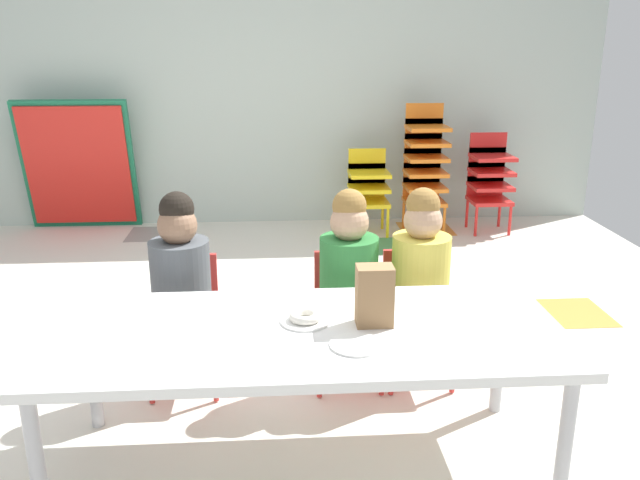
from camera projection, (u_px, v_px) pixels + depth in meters
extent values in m
cube|color=silver|center=(260.00, 361.00, 3.30)|extent=(5.76, 5.28, 0.02)
cube|color=#478C51|center=(381.00, 246.00, 5.07)|extent=(0.43, 0.43, 0.00)
cube|color=#336BB2|center=(494.00, 315.00, 3.82)|extent=(0.43, 0.43, 0.00)
cube|color=orange|center=(425.00, 229.00, 5.53)|extent=(0.43, 0.43, 0.00)
cube|color=orange|center=(569.00, 313.00, 3.85)|extent=(0.43, 0.43, 0.00)
cube|color=gray|center=(155.00, 234.00, 5.38)|extent=(0.43, 0.43, 0.00)
cube|color=#B2C1B7|center=(262.00, 71.00, 5.44)|extent=(5.76, 0.10, 2.55)
cube|color=white|center=(303.00, 334.00, 2.32)|extent=(1.85, 0.77, 0.04)
cylinder|color=#B2B2B7|center=(37.00, 469.00, 2.04)|extent=(0.05, 0.05, 0.53)
cylinder|color=#B2B2B7|center=(565.00, 447.00, 2.15)|extent=(0.05, 0.05, 0.53)
cylinder|color=#B2B2B7|center=(92.00, 368.00, 2.66)|extent=(0.05, 0.05, 0.53)
cylinder|color=#B2B2B7|center=(499.00, 355.00, 2.77)|extent=(0.05, 0.05, 0.53)
cube|color=red|center=(184.00, 328.00, 2.94)|extent=(0.32, 0.30, 0.03)
cube|color=red|center=(186.00, 285.00, 3.04)|extent=(0.29, 0.02, 0.30)
cylinder|color=#4C5156|center=(181.00, 282.00, 2.87)|extent=(0.30, 0.30, 0.38)
sphere|color=#8C664C|center=(177.00, 225.00, 2.80)|extent=(0.17, 0.17, 0.17)
sphere|color=black|center=(177.00, 209.00, 2.79)|extent=(0.15, 0.15, 0.15)
cylinder|color=red|center=(150.00, 374.00, 2.85)|extent=(0.02, 0.02, 0.28)
cylinder|color=red|center=(215.00, 371.00, 2.87)|extent=(0.02, 0.02, 0.28)
cylinder|color=red|center=(160.00, 347.00, 3.10)|extent=(0.02, 0.02, 0.28)
cylinder|color=red|center=(219.00, 345.00, 3.12)|extent=(0.02, 0.02, 0.28)
cube|color=red|center=(348.00, 324.00, 2.99)|extent=(0.32, 0.30, 0.03)
cube|color=red|center=(345.00, 281.00, 3.09)|extent=(0.29, 0.02, 0.30)
cylinder|color=#2D7A38|center=(349.00, 278.00, 2.92)|extent=(0.28, 0.28, 0.38)
sphere|color=tan|center=(349.00, 222.00, 2.84)|extent=(0.17, 0.17, 0.17)
sphere|color=olive|center=(349.00, 206.00, 2.84)|extent=(0.15, 0.15, 0.15)
cylinder|color=red|center=(319.00, 368.00, 2.90)|extent=(0.02, 0.02, 0.28)
cylinder|color=red|center=(382.00, 366.00, 2.92)|extent=(0.02, 0.02, 0.28)
cylinder|color=red|center=(316.00, 342.00, 3.15)|extent=(0.02, 0.02, 0.28)
cylinder|color=red|center=(374.00, 340.00, 3.16)|extent=(0.02, 0.02, 0.28)
cube|color=red|center=(418.00, 322.00, 3.01)|extent=(0.32, 0.30, 0.03)
cube|color=red|center=(413.00, 279.00, 3.11)|extent=(0.29, 0.02, 0.30)
cylinder|color=#D8C64C|center=(420.00, 277.00, 2.94)|extent=(0.28, 0.28, 0.38)
sphere|color=tan|center=(423.00, 221.00, 2.87)|extent=(0.17, 0.17, 0.17)
sphere|color=olive|center=(423.00, 205.00, 2.86)|extent=(0.15, 0.15, 0.15)
cylinder|color=red|center=(392.00, 366.00, 2.92)|extent=(0.02, 0.02, 0.28)
cylinder|color=red|center=(454.00, 363.00, 2.94)|extent=(0.02, 0.02, 0.28)
cylinder|color=red|center=(382.00, 340.00, 3.17)|extent=(0.02, 0.02, 0.28)
cylinder|color=red|center=(440.00, 338.00, 3.19)|extent=(0.02, 0.02, 0.28)
cube|color=yellow|center=(368.00, 203.00, 5.32)|extent=(0.32, 0.30, 0.03)
cube|color=yellow|center=(366.00, 188.00, 5.43)|extent=(0.30, 0.02, 0.18)
cube|color=yellow|center=(369.00, 188.00, 5.29)|extent=(0.32, 0.30, 0.03)
cube|color=yellow|center=(367.00, 174.00, 5.40)|extent=(0.30, 0.02, 0.18)
cube|color=yellow|center=(369.00, 174.00, 5.25)|extent=(0.32, 0.30, 0.03)
cube|color=yellow|center=(367.00, 159.00, 5.36)|extent=(0.30, 0.02, 0.18)
cylinder|color=yellow|center=(353.00, 223.00, 5.23)|extent=(0.02, 0.02, 0.26)
cylinder|color=yellow|center=(388.00, 222.00, 5.25)|extent=(0.02, 0.02, 0.26)
cylinder|color=yellow|center=(349.00, 214.00, 5.48)|extent=(0.02, 0.02, 0.26)
cylinder|color=yellow|center=(383.00, 214.00, 5.50)|extent=(0.02, 0.02, 0.26)
cube|color=orange|center=(424.00, 202.00, 5.35)|extent=(0.32, 0.30, 0.03)
cube|color=orange|center=(421.00, 187.00, 5.46)|extent=(0.30, 0.02, 0.18)
cube|color=orange|center=(425.00, 187.00, 5.32)|extent=(0.32, 0.30, 0.03)
cube|color=orange|center=(422.00, 173.00, 5.43)|extent=(0.30, 0.02, 0.18)
cube|color=orange|center=(426.00, 173.00, 5.28)|extent=(0.32, 0.30, 0.03)
cube|color=orange|center=(422.00, 159.00, 5.39)|extent=(0.30, 0.02, 0.18)
cube|color=orange|center=(426.00, 158.00, 5.25)|extent=(0.32, 0.30, 0.03)
cube|color=orange|center=(423.00, 144.00, 5.35)|extent=(0.30, 0.02, 0.18)
cube|color=orange|center=(427.00, 143.00, 5.21)|extent=(0.32, 0.30, 0.03)
cube|color=orange|center=(424.00, 129.00, 5.32)|extent=(0.30, 0.02, 0.18)
cube|color=orange|center=(428.00, 128.00, 5.18)|extent=(0.32, 0.30, 0.03)
cube|color=orange|center=(424.00, 114.00, 5.28)|extent=(0.30, 0.02, 0.18)
cylinder|color=orange|center=(410.00, 222.00, 5.26)|extent=(0.02, 0.02, 0.26)
cylinder|color=orange|center=(444.00, 221.00, 5.28)|extent=(0.02, 0.02, 0.26)
cylinder|color=orange|center=(404.00, 213.00, 5.51)|extent=(0.02, 0.02, 0.26)
cylinder|color=orange|center=(436.00, 213.00, 5.53)|extent=(0.02, 0.02, 0.26)
cube|color=red|center=(489.00, 201.00, 5.39)|extent=(0.32, 0.30, 0.03)
cube|color=red|center=(485.00, 186.00, 5.50)|extent=(0.30, 0.02, 0.18)
cube|color=red|center=(490.00, 186.00, 5.35)|extent=(0.32, 0.30, 0.03)
cube|color=red|center=(486.00, 172.00, 5.46)|extent=(0.30, 0.02, 0.18)
cube|color=red|center=(492.00, 172.00, 5.32)|extent=(0.32, 0.30, 0.03)
cube|color=red|center=(487.00, 158.00, 5.43)|extent=(0.30, 0.02, 0.18)
cube|color=red|center=(493.00, 157.00, 5.28)|extent=(0.32, 0.30, 0.03)
cube|color=red|center=(488.00, 143.00, 5.39)|extent=(0.30, 0.02, 0.18)
cylinder|color=red|center=(476.00, 221.00, 5.30)|extent=(0.02, 0.02, 0.26)
cylinder|color=red|center=(510.00, 220.00, 5.31)|extent=(0.02, 0.02, 0.26)
cylinder|color=red|center=(467.00, 212.00, 5.54)|extent=(0.02, 0.02, 0.26)
cylinder|color=red|center=(499.00, 212.00, 5.56)|extent=(0.02, 0.02, 0.26)
cube|color=#19724C|center=(79.00, 166.00, 5.38)|extent=(0.90, 0.28, 1.09)
cube|color=red|center=(78.00, 166.00, 5.34)|extent=(0.83, 0.23, 0.99)
cube|color=#9E754C|center=(374.00, 296.00, 2.32)|extent=(0.13, 0.09, 0.22)
cylinder|color=white|center=(305.00, 321.00, 2.37)|extent=(0.18, 0.18, 0.01)
cylinder|color=white|center=(356.00, 345.00, 2.19)|extent=(0.18, 0.18, 0.01)
torus|color=white|center=(305.00, 316.00, 2.36)|extent=(0.12, 0.12, 0.03)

